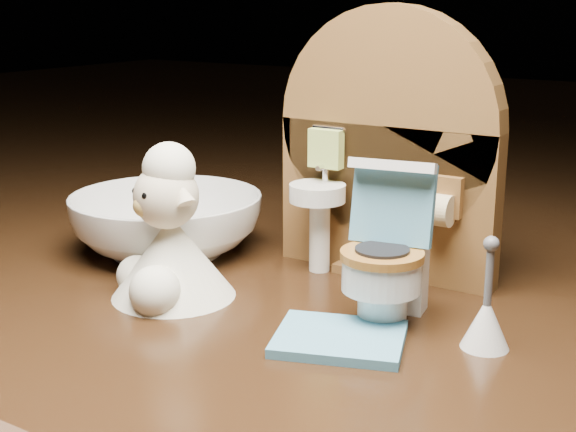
# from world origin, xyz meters

# --- Properties ---
(backdrop_panel) EXTENTS (0.13, 0.05, 0.15)m
(backdrop_panel) POSITION_xyz_m (-0.00, 0.06, 0.07)
(backdrop_panel) COLOR brown
(backdrop_panel) RESTS_ON ground
(toy_toilet) EXTENTS (0.04, 0.05, 0.08)m
(toy_toilet) POSITION_xyz_m (0.03, 0.00, 0.03)
(toy_toilet) COLOR white
(toy_toilet) RESTS_ON ground
(bath_mat) EXTENTS (0.07, 0.06, 0.00)m
(bath_mat) POSITION_xyz_m (0.03, -0.04, 0.00)
(bath_mat) COLOR #579EC0
(bath_mat) RESTS_ON ground
(toilet_brush) EXTENTS (0.02, 0.02, 0.05)m
(toilet_brush) POSITION_xyz_m (0.08, -0.00, 0.01)
(toilet_brush) COLOR white
(toilet_brush) RESTS_ON ground
(plush_lamb) EXTENTS (0.07, 0.07, 0.09)m
(plush_lamb) POSITION_xyz_m (-0.08, -0.03, 0.03)
(plush_lamb) COLOR white
(plush_lamb) RESTS_ON ground
(ceramic_bowl) EXTENTS (0.14, 0.14, 0.04)m
(ceramic_bowl) POSITION_xyz_m (-0.13, 0.02, 0.02)
(ceramic_bowl) COLOR white
(ceramic_bowl) RESTS_ON ground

